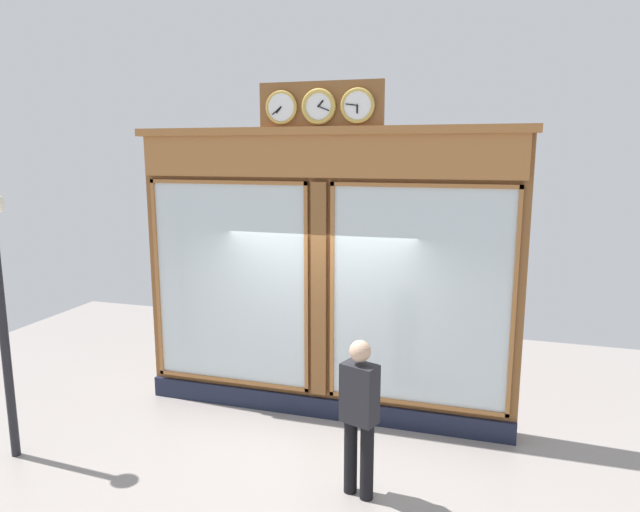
# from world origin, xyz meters

# --- Properties ---
(shop_facade) EXTENTS (5.15, 0.42, 4.39)m
(shop_facade) POSITION_xyz_m (-0.00, -0.13, 1.95)
(shop_facade) COLOR brown
(shop_facade) RESTS_ON ground_plane
(pedestrian) EXTENTS (0.41, 0.33, 1.69)m
(pedestrian) POSITION_xyz_m (-0.90, 1.59, 0.93)
(pedestrian) COLOR black
(pedestrian) RESTS_ON ground_plane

